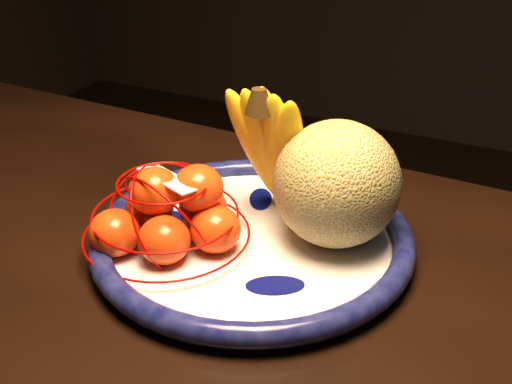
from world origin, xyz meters
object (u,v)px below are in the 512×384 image
at_px(dining_table, 100,356).
at_px(banana_bunch, 273,144).
at_px(fruit_bowl, 252,238).
at_px(mandarin_bag, 170,215).
at_px(cantaloupe, 337,184).

xyz_separation_m(dining_table, banana_bunch, (0.11, 0.22, 0.19)).
bearing_deg(fruit_bowl, dining_table, -125.02).
distance_m(banana_bunch, mandarin_bag, 0.14).
relative_size(fruit_bowl, banana_bunch, 2.01).
bearing_deg(cantaloupe, mandarin_bag, -151.83).
distance_m(dining_table, mandarin_bag, 0.17).
height_order(fruit_bowl, banana_bunch, banana_bunch).
relative_size(dining_table, mandarin_bag, 6.25).
bearing_deg(fruit_bowl, cantaloupe, 25.39).
bearing_deg(dining_table, mandarin_bag, 76.41).
bearing_deg(banana_bunch, mandarin_bag, -121.05).
height_order(fruit_bowl, mandarin_bag, mandarin_bag).
height_order(cantaloupe, banana_bunch, banana_bunch).
bearing_deg(banana_bunch, cantaloupe, -10.79).
relative_size(banana_bunch, mandarin_bag, 0.75).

